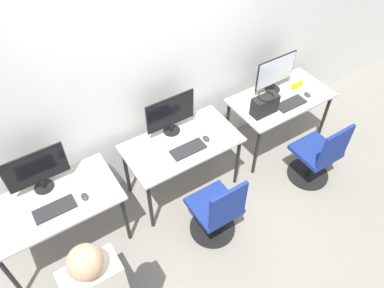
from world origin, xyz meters
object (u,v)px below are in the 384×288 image
object	(u,v)px
monitor_center	(171,114)
office_chair_center	(217,213)
mouse_left	(85,197)
mouse_right	(307,95)
keyboard_center	(188,149)
keyboard_right	(291,104)
keyboard_left	(55,209)
office_chair_right	(318,157)
handbag	(265,105)
mouse_center	(206,138)
monitor_right	(275,73)
monitor_left	(37,170)

from	to	relation	value
monitor_center	office_chair_center	world-z (taller)	monitor_center
mouse_left	mouse_right	bearing A→B (deg)	-0.57
keyboard_center	mouse_left	bearing A→B (deg)	179.62
keyboard_right	mouse_right	bearing A→B (deg)	2.62
monitor_center	keyboard_right	size ratio (longest dim) A/B	1.51
keyboard_left	office_chair_right	distance (m)	2.80
mouse_left	handbag	size ratio (longest dim) A/B	0.30
keyboard_left	keyboard_right	bearing A→B (deg)	-1.23
keyboard_left	mouse_left	size ratio (longest dim) A/B	4.01
mouse_center	mouse_right	xyz separation A→B (m)	(1.40, -0.04, 0.00)
mouse_left	monitor_right	bearing A→B (deg)	6.49
keyboard_right	mouse_right	world-z (taller)	mouse_right
mouse_left	mouse_center	distance (m)	1.33
monitor_right	mouse_center	bearing A→B (deg)	-166.86
keyboard_right	office_chair_right	bearing A→B (deg)	-92.66
monitor_left	monitor_center	xyz separation A→B (m)	(1.36, 0.01, 0.00)
monitor_left	office_chair_center	world-z (taller)	monitor_left
monitor_left	keyboard_left	world-z (taller)	monitor_left
mouse_right	keyboard_right	bearing A→B (deg)	-177.38
keyboard_center	handbag	xyz separation A→B (m)	(1.01, 0.03, 0.11)
keyboard_left	monitor_left	bearing A→B (deg)	90.00
monitor_center	keyboard_center	size ratio (longest dim) A/B	1.51
monitor_left	mouse_center	bearing A→B (deg)	-10.59
office_chair_center	mouse_right	xyz separation A→B (m)	(1.67, 0.56, 0.38)
keyboard_left	keyboard_right	world-z (taller)	same
mouse_right	office_chair_right	bearing A→B (deg)	-117.16
mouse_right	handbag	world-z (taller)	handbag
monitor_left	keyboard_center	distance (m)	1.42
mouse_right	monitor_right	bearing A→B (deg)	131.27
mouse_center	handbag	xyz separation A→B (m)	(0.77, 0.00, 0.10)
monitor_left	keyboard_right	world-z (taller)	monitor_left
keyboard_center	mouse_center	xyz separation A→B (m)	(0.24, 0.02, 0.01)
handbag	mouse_right	bearing A→B (deg)	-4.15
mouse_center	mouse_right	bearing A→B (deg)	-1.77
monitor_left	monitor_center	size ratio (longest dim) A/B	1.00
monitor_left	office_chair_center	size ratio (longest dim) A/B	0.62
monitor_center	mouse_right	distance (m)	1.68
keyboard_left	keyboard_right	size ratio (longest dim) A/B	1.00
mouse_right	mouse_center	bearing A→B (deg)	178.23
monitor_center	handbag	bearing A→B (deg)	-16.75
keyboard_center	handbag	size ratio (longest dim) A/B	1.20
mouse_center	mouse_left	bearing A→B (deg)	-179.30
keyboard_center	office_chair_center	world-z (taller)	office_chair_center
monitor_left	office_chair_center	bearing A→B (deg)	-34.25
keyboard_left	monitor_center	size ratio (longest dim) A/B	0.66
keyboard_center	office_chair_right	bearing A→B (deg)	-24.01
mouse_left	keyboard_center	distance (m)	1.09
office_chair_right	mouse_center	bearing A→B (deg)	150.68
mouse_left	handbag	bearing A→B (deg)	0.50
keyboard_right	mouse_center	bearing A→B (deg)	177.18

